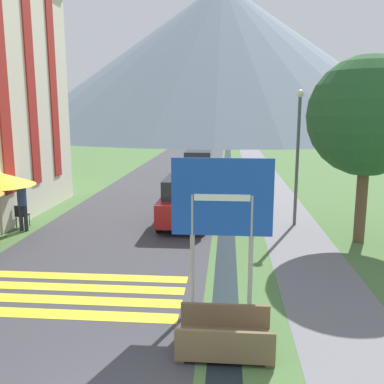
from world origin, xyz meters
name	(u,v)px	position (x,y,z in m)	size (l,w,h in m)	color
ground_plane	(207,185)	(0.00, 20.00, 0.00)	(160.00, 160.00, 0.00)	#476B38
road	(183,164)	(-2.50, 30.00, 0.00)	(6.40, 60.00, 0.01)	#38383D
footpath	(257,165)	(3.60, 30.00, 0.00)	(2.20, 60.00, 0.01)	slate
drainage_channel	(228,164)	(1.20, 30.00, 0.00)	(0.60, 60.00, 0.00)	black
crosswalk_marking	(70,293)	(-2.50, 4.39, 0.01)	(5.44, 2.54, 0.01)	yellow
mountain_distant	(222,59)	(-0.33, 83.95, 14.51)	(80.99, 80.99, 29.01)	slate
road_sign	(222,210)	(1.10, 3.82, 2.24)	(2.11, 0.11, 3.33)	#9E9EA3
footbridge	(225,339)	(1.20, 2.25, 0.23)	(1.70, 1.10, 0.65)	brown
parked_car_near	(185,201)	(-0.40, 11.02, 0.91)	(1.81, 4.13, 1.82)	#A31919
parked_car_far	(198,165)	(-0.65, 21.98, 0.91)	(1.98, 3.92, 1.82)	silver
cafe_chair_far_right	(21,214)	(-6.41, 10.00, 0.51)	(0.40, 0.40, 0.85)	black
person_standing_terrace	(22,203)	(-6.11, 9.54, 1.04)	(0.32, 0.32, 1.78)	#282833
streetlamp	(298,146)	(3.79, 11.26, 3.00)	(0.28, 0.28, 5.04)	#515156
tree_by_path	(368,116)	(5.58, 9.22, 4.11)	(3.80, 3.80, 6.02)	brown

